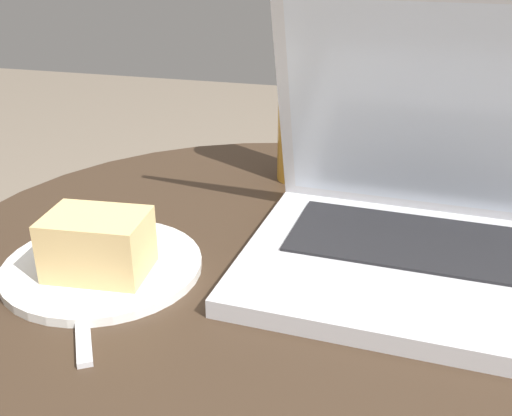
{
  "coord_description": "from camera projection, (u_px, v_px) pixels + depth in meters",
  "views": [
    {
      "loc": [
        0.12,
        -0.53,
        0.82
      ],
      "look_at": [
        -0.02,
        -0.04,
        0.6
      ],
      "focal_mm": 42.0,
      "sensor_mm": 36.0,
      "label": 1
    }
  ],
  "objects": [
    {
      "name": "fork",
      "position": [
        81.0,
        293.0,
        0.55
      ],
      "size": [
        0.11,
        0.17,
        0.0
      ],
      "color": "silver",
      "rests_on": "table"
    },
    {
      "name": "beer_glass",
      "position": [
        305.0,
        109.0,
        0.78
      ],
      "size": [
        0.07,
        0.07,
        0.19
      ],
      "color": "gold",
      "rests_on": "table"
    },
    {
      "name": "laptop",
      "position": [
        420.0,
        214.0,
        0.58
      ],
      "size": [
        0.34,
        0.27,
        0.26
      ],
      "color": "silver",
      "rests_on": "table"
    },
    {
      "name": "table",
      "position": [
        279.0,
        363.0,
        0.67
      ],
      "size": [
        0.74,
        0.74,
        0.53
      ],
      "color": "black",
      "rests_on": "ground_plane"
    },
    {
      "name": "snack_plate",
      "position": [
        100.0,
        253.0,
        0.58
      ],
      "size": [
        0.19,
        0.19,
        0.07
      ],
      "color": "silver",
      "rests_on": "table"
    }
  ]
}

